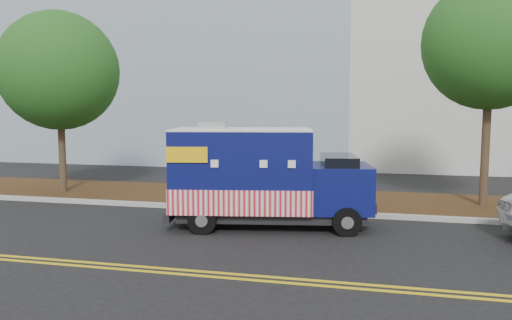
# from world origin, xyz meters

# --- Properties ---
(ground) EXTENTS (120.00, 120.00, 0.00)m
(ground) POSITION_xyz_m (0.00, 0.00, 0.00)
(ground) COLOR black
(ground) RESTS_ON ground
(curb) EXTENTS (120.00, 0.18, 0.15)m
(curb) POSITION_xyz_m (0.00, 1.40, 0.07)
(curb) COLOR #9E9E99
(curb) RESTS_ON ground
(mulch_strip) EXTENTS (120.00, 4.00, 0.15)m
(mulch_strip) POSITION_xyz_m (0.00, 3.50, 0.07)
(mulch_strip) COLOR #321E0E
(mulch_strip) RESTS_ON ground
(centerline_near) EXTENTS (120.00, 0.10, 0.01)m
(centerline_near) POSITION_xyz_m (0.00, -4.45, 0.01)
(centerline_near) COLOR gold
(centerline_near) RESTS_ON ground
(centerline_far) EXTENTS (120.00, 0.10, 0.01)m
(centerline_far) POSITION_xyz_m (0.00, -4.70, 0.01)
(centerline_far) COLOR gold
(centerline_far) RESTS_ON ground
(tree_a) EXTENTS (4.35, 4.35, 6.82)m
(tree_a) POSITION_xyz_m (-8.10, 2.70, 4.63)
(tree_a) COLOR #38281C
(tree_a) RESTS_ON ground
(tree_c) EXTENTS (4.19, 4.19, 7.41)m
(tree_c) POSITION_xyz_m (6.74, 3.47, 5.30)
(tree_c) COLOR #38281C
(tree_c) RESTS_ON ground
(sign_post) EXTENTS (0.06, 0.06, 2.40)m
(sign_post) POSITION_xyz_m (-1.56, 1.55, 1.20)
(sign_post) COLOR #473828
(sign_post) RESTS_ON ground
(food_truck) EXTENTS (5.79, 2.96, 2.91)m
(food_truck) POSITION_xyz_m (0.22, -0.41, 1.32)
(food_truck) COLOR black
(food_truck) RESTS_ON ground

